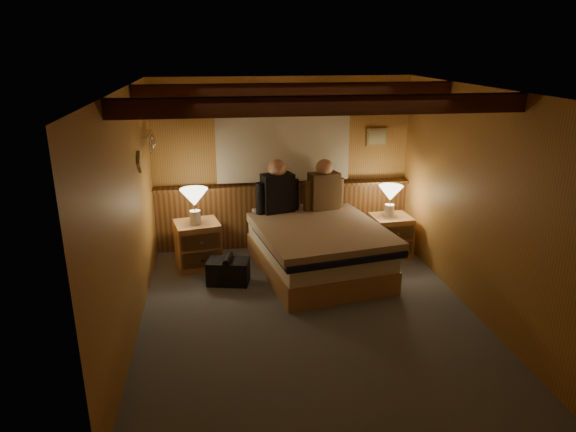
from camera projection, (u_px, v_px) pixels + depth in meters
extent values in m
plane|color=#4C505A|center=(308.00, 313.00, 5.64)|extent=(4.20, 4.20, 0.00)
plane|color=#C08D48|center=(311.00, 89.00, 4.88)|extent=(4.20, 4.20, 0.00)
plane|color=#B0843F|center=(282.00, 164.00, 7.23)|extent=(3.60, 0.00, 3.60)
plane|color=#B0843F|center=(129.00, 217.00, 5.01)|extent=(0.00, 4.20, 4.20)
plane|color=#B0843F|center=(474.00, 202.00, 5.50)|extent=(0.00, 4.20, 4.20)
plane|color=#B0843F|center=(369.00, 307.00, 3.29)|extent=(3.60, 0.00, 3.60)
cube|color=brown|center=(283.00, 216.00, 7.41)|extent=(3.60, 0.12, 0.90)
cube|color=brown|center=(284.00, 185.00, 7.20)|extent=(3.60, 0.22, 0.04)
cylinder|color=#4C2213|center=(283.00, 103.00, 6.88)|extent=(2.10, 0.05, 0.05)
sphere|color=#4C2213|center=(204.00, 104.00, 6.74)|extent=(0.08, 0.08, 0.08)
sphere|color=#4C2213|center=(359.00, 102.00, 7.02)|extent=(0.08, 0.08, 0.08)
cube|color=silver|center=(283.00, 144.00, 7.07)|extent=(1.85, 0.08, 1.05)
cube|color=#4C2213|center=(324.00, 105.00, 4.34)|extent=(3.60, 0.15, 0.16)
cube|color=#4C2213|center=(296.00, 90.00, 5.75)|extent=(3.60, 0.15, 0.16)
cylinder|color=silver|center=(149.00, 134.00, 6.35)|extent=(0.03, 0.55, 0.03)
torus|color=silver|center=(151.00, 146.00, 6.25)|extent=(0.01, 0.21, 0.21)
torus|color=silver|center=(153.00, 142.00, 6.47)|extent=(0.01, 0.21, 0.21)
cube|color=#A28851|center=(377.00, 137.00, 7.28)|extent=(0.30, 0.03, 0.25)
cube|color=beige|center=(377.00, 137.00, 7.27)|extent=(0.24, 0.01, 0.19)
cube|color=#A97648|center=(317.00, 261.00, 6.62)|extent=(1.69, 2.07, 0.28)
cube|color=white|center=(317.00, 243.00, 6.54)|extent=(1.65, 2.02, 0.22)
cube|color=black|center=(324.00, 239.00, 6.29)|extent=(1.69, 1.72, 0.07)
cube|color=pink|center=(321.00, 231.00, 6.38)|extent=(1.76, 1.91, 0.11)
cube|color=white|center=(274.00, 215.00, 7.03)|extent=(0.60, 0.41, 0.15)
cube|color=white|center=(322.00, 210.00, 7.24)|extent=(0.60, 0.41, 0.15)
cube|color=#A97648|center=(198.00, 244.00, 6.74)|extent=(0.64, 0.60, 0.61)
cube|color=brown|center=(201.00, 242.00, 6.49)|extent=(0.49, 0.12, 0.21)
cube|color=brown|center=(202.00, 260.00, 6.57)|extent=(0.49, 0.12, 0.21)
cylinder|color=silver|center=(201.00, 242.00, 6.49)|extent=(0.04, 0.04, 0.03)
cylinder|color=silver|center=(202.00, 260.00, 6.57)|extent=(0.04, 0.04, 0.03)
cube|color=#A97648|center=(390.00, 235.00, 7.12)|extent=(0.54, 0.49, 0.56)
cube|color=brown|center=(397.00, 233.00, 6.88)|extent=(0.46, 0.05, 0.20)
cube|color=brown|center=(396.00, 249.00, 6.95)|extent=(0.46, 0.05, 0.20)
cylinder|color=silver|center=(397.00, 233.00, 6.88)|extent=(0.03, 0.03, 0.03)
cylinder|color=silver|center=(396.00, 249.00, 6.95)|extent=(0.03, 0.03, 0.03)
cylinder|color=white|center=(195.00, 217.00, 6.57)|extent=(0.14, 0.14, 0.18)
cylinder|color=silver|center=(195.00, 208.00, 6.54)|extent=(0.02, 0.02, 0.10)
cone|color=#FFF2C6|center=(194.00, 197.00, 6.49)|extent=(0.36, 0.36, 0.22)
cylinder|color=white|center=(389.00, 210.00, 7.01)|extent=(0.13, 0.13, 0.16)
cylinder|color=silver|center=(390.00, 203.00, 6.97)|extent=(0.02, 0.02, 0.09)
cone|color=#FFF2C6|center=(391.00, 193.00, 6.93)|extent=(0.33, 0.33, 0.20)
cube|color=black|center=(278.00, 194.00, 6.88)|extent=(0.46, 0.34, 0.55)
cylinder|color=black|center=(261.00, 199.00, 6.80)|extent=(0.13, 0.13, 0.44)
cylinder|color=black|center=(294.00, 195.00, 6.98)|extent=(0.13, 0.13, 0.44)
sphere|color=#DC9E84|center=(277.00, 168.00, 6.76)|extent=(0.24, 0.24, 0.24)
cube|color=#4F381F|center=(324.00, 192.00, 7.00)|extent=(0.45, 0.32, 0.53)
cylinder|color=#4F381F|center=(308.00, 197.00, 6.94)|extent=(0.13, 0.13, 0.42)
cylinder|color=#4F381F|center=(339.00, 193.00, 7.10)|extent=(0.13, 0.13, 0.42)
sphere|color=#DC9E84|center=(324.00, 168.00, 6.90)|extent=(0.23, 0.23, 0.23)
cube|color=black|center=(228.00, 272.00, 6.30)|extent=(0.55, 0.40, 0.30)
cylinder|color=black|center=(228.00, 259.00, 6.24)|extent=(0.14, 0.31, 0.08)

